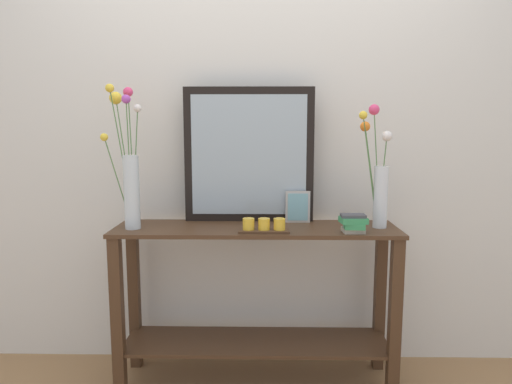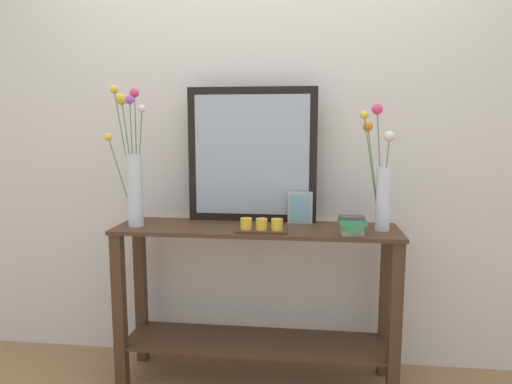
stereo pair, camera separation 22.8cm
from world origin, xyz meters
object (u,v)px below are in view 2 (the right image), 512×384
object	(u,v)px
console_table	(256,289)
candle_tray	(262,226)
mirror_leaning	(252,155)
vase_right	(382,181)
book_stack	(352,225)
picture_frame_small	(300,208)
tall_vase_left	(133,170)

from	to	relation	value
console_table	candle_tray	world-z (taller)	candle_tray
mirror_leaning	vase_right	bearing A→B (deg)	-13.09
console_table	book_stack	bearing A→B (deg)	-14.19
picture_frame_small	book_stack	world-z (taller)	picture_frame_small
console_table	picture_frame_small	bearing A→B (deg)	27.89
console_table	mirror_leaning	world-z (taller)	mirror_leaning
candle_tray	tall_vase_left	bearing A→B (deg)	173.20
tall_vase_left	candle_tray	world-z (taller)	tall_vase_left
tall_vase_left	vase_right	distance (m)	1.23
mirror_leaning	picture_frame_small	world-z (taller)	mirror_leaning
picture_frame_small	book_stack	size ratio (longest dim) A/B	1.27
mirror_leaning	picture_frame_small	size ratio (longest dim) A/B	4.22
vase_right	book_stack	world-z (taller)	vase_right
console_table	vase_right	size ratio (longest dim) A/B	2.33
console_table	book_stack	world-z (taller)	book_stack
tall_vase_left	vase_right	size ratio (longest dim) A/B	1.15
mirror_leaning	picture_frame_small	bearing A→B (deg)	-8.24
candle_tray	console_table	bearing A→B (deg)	109.74
mirror_leaning	vase_right	xyz separation A→B (m)	(0.65, -0.15, -0.11)
candle_tray	picture_frame_small	xyz separation A→B (m)	(0.18, 0.23, 0.06)
vase_right	candle_tray	world-z (taller)	vase_right
vase_right	candle_tray	bearing A→B (deg)	-168.70
picture_frame_small	book_stack	xyz separation A→B (m)	(0.25, -0.23, -0.04)
picture_frame_small	book_stack	bearing A→B (deg)	-43.20
book_stack	vase_right	bearing A→B (deg)	39.85
console_table	candle_tray	distance (m)	0.37
tall_vase_left	picture_frame_small	bearing A→B (deg)	9.99
book_stack	mirror_leaning	bearing A→B (deg)	151.87
console_table	picture_frame_small	world-z (taller)	picture_frame_small
vase_right	book_stack	distance (m)	0.27
tall_vase_left	mirror_leaning	bearing A→B (deg)	17.63
console_table	candle_tray	xyz separation A→B (m)	(0.04, -0.11, 0.36)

